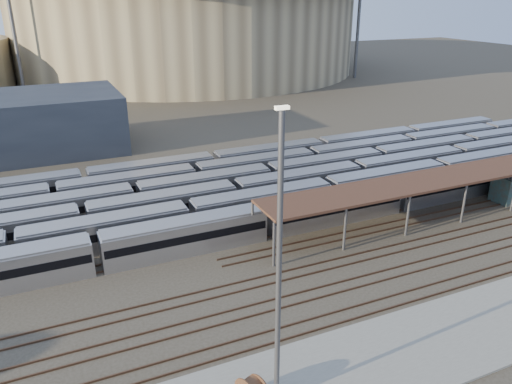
{
  "coord_description": "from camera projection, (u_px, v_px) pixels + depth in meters",
  "views": [
    {
      "loc": [
        -28.14,
        -39.11,
        26.45
      ],
      "look_at": [
        -5.2,
        12.0,
        3.88
      ],
      "focal_mm": 35.0,
      "sensor_mm": 36.0,
      "label": 1
    }
  ],
  "objects": [
    {
      "name": "subway_trains",
      "position": [
        270.0,
        184.0,
        68.59
      ],
      "size": [
        128.16,
        23.9,
        3.6
      ],
      "color": "silver",
      "rests_on": "ground"
    },
    {
      "name": "empty_tracks",
      "position": [
        374.0,
        278.0,
        49.4
      ],
      "size": [
        170.0,
        9.62,
        0.18
      ],
      "color": "#4C3323",
      "rests_on": "ground"
    },
    {
      "name": "apron",
      "position": [
        399.0,
        354.0,
        39.03
      ],
      "size": [
        50.0,
        9.0,
        0.2
      ],
      "primitive_type": "cube",
      "color": "gray",
      "rests_on": "ground"
    },
    {
      "name": "stadium",
      "position": [
        185.0,
        22.0,
        175.48
      ],
      "size": [
        124.0,
        124.0,
        32.5
      ],
      "color": "tan",
      "rests_on": "ground"
    },
    {
      "name": "yard_light_pole",
      "position": [
        279.0,
        270.0,
        30.62
      ],
      "size": [
        0.81,
        0.36,
        20.53
      ],
      "color": "#505054",
      "rests_on": "apron"
    },
    {
      "name": "floodlight_2",
      "position": [
        359.0,
        11.0,
        157.16
      ],
      "size": [
        4.0,
        1.0,
        38.4
      ],
      "color": "#505054",
      "rests_on": "ground"
    },
    {
      "name": "floodlight_3",
      "position": [
        74.0,
        9.0,
        177.55
      ],
      "size": [
        4.0,
        1.0,
        38.4
      ],
      "color": "#505054",
      "rests_on": "ground"
    },
    {
      "name": "inspection_shed",
      "position": [
        476.0,
        173.0,
        63.54
      ],
      "size": [
        60.3,
        6.0,
        5.3
      ],
      "color": "#505054",
      "rests_on": "ground"
    },
    {
      "name": "floodlight_0",
      "position": [
        11.0,
        16.0,
        127.64
      ],
      "size": [
        4.0,
        1.0,
        38.4
      ],
      "color": "#505054",
      "rests_on": "ground"
    },
    {
      "name": "ground",
      "position": [
        346.0,
        256.0,
        53.66
      ],
      "size": [
        420.0,
        420.0,
        0.0
      ],
      "primitive_type": "plane",
      "color": "#383026",
      "rests_on": "ground"
    }
  ]
}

